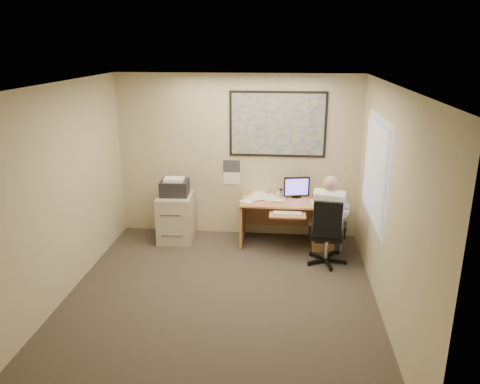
# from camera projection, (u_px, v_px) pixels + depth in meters

# --- Properties ---
(room_shell) EXTENTS (4.00, 4.50, 2.70)m
(room_shell) POSITION_uv_depth(u_px,v_px,m) (219.00, 200.00, 5.61)
(room_shell) COLOR #363129
(room_shell) RESTS_ON ground
(desk) EXTENTS (1.60, 0.97, 1.08)m
(desk) POSITION_uv_depth(u_px,v_px,m) (311.00, 218.00, 7.57)
(desk) COLOR tan
(desk) RESTS_ON ground
(world_map) EXTENTS (1.56, 0.03, 1.06)m
(world_map) POSITION_uv_depth(u_px,v_px,m) (278.00, 124.00, 7.49)
(world_map) COLOR #1E4C93
(world_map) RESTS_ON room_shell
(wall_calendar) EXTENTS (0.28, 0.01, 0.42)m
(wall_calendar) POSITION_uv_depth(u_px,v_px,m) (232.00, 172.00, 7.82)
(wall_calendar) COLOR white
(wall_calendar) RESTS_ON room_shell
(window_blinds) EXTENTS (0.06, 1.40, 1.30)m
(window_blinds) POSITION_uv_depth(u_px,v_px,m) (376.00, 171.00, 6.12)
(window_blinds) COLOR silver
(window_blinds) RESTS_ON room_shell
(filing_cabinet) EXTENTS (0.59, 0.70, 1.07)m
(filing_cabinet) POSITION_uv_depth(u_px,v_px,m) (176.00, 213.00, 7.74)
(filing_cabinet) COLOR #B8AA94
(filing_cabinet) RESTS_ON ground
(office_chair) EXTENTS (0.69, 0.69, 1.03)m
(office_chair) POSITION_uv_depth(u_px,v_px,m) (327.00, 245.00, 6.90)
(office_chair) COLOR black
(office_chair) RESTS_ON ground
(person) EXTENTS (0.75, 0.93, 1.34)m
(person) POSITION_uv_depth(u_px,v_px,m) (328.00, 220.00, 6.86)
(person) COLOR white
(person) RESTS_ON office_chair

